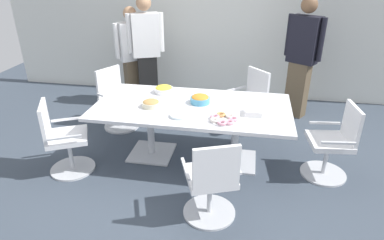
{
  "coord_description": "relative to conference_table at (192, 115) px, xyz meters",
  "views": [
    {
      "loc": [
        0.67,
        -3.71,
        2.38
      ],
      "look_at": [
        0.0,
        0.0,
        0.55
      ],
      "focal_mm": 31.26,
      "sensor_mm": 36.0,
      "label": 1
    }
  ],
  "objects": [
    {
      "name": "ground_plane",
      "position": [
        0.0,
        0.0,
        -0.63
      ],
      "size": [
        10.0,
        10.0,
        0.01
      ],
      "primitive_type": "cube",
      "color": "#3D4754"
    },
    {
      "name": "back_wall",
      "position": [
        0.0,
        2.4,
        0.77
      ],
      "size": [
        8.0,
        0.1,
        2.8
      ],
      "primitive_type": "cube",
      "color": "silver",
      "rests_on": "ground"
    },
    {
      "name": "conference_table",
      "position": [
        0.0,
        0.0,
        0.0
      ],
      "size": [
        2.4,
        1.2,
        0.75
      ],
      "color": "silver",
      "rests_on": "ground"
    },
    {
      "name": "office_chair_0",
      "position": [
        0.69,
        1.0,
        -0.22
      ],
      "size": [
        0.76,
        0.76,
        0.91
      ],
      "rotation": [
        0.0,
        0.0,
        -3.96
      ],
      "color": "silver",
      "rests_on": "ground"
    },
    {
      "name": "office_chair_1",
      "position": [
        -1.29,
        0.72,
        -0.22
      ],
      "size": [
        0.73,
        0.73,
        0.91
      ],
      "rotation": [
        0.0,
        0.0,
        -2.06
      ],
      "color": "silver",
      "rests_on": "ground"
    },
    {
      "name": "office_chair_2",
      "position": [
        -1.47,
        -0.56,
        -0.22
      ],
      "size": [
        0.72,
        0.72,
        0.91
      ],
      "rotation": [
        0.0,
        0.0,
        -1.11
      ],
      "color": "silver",
      "rests_on": "ground"
    },
    {
      "name": "office_chair_3",
      "position": [
        0.39,
        -1.07,
        -0.22
      ],
      "size": [
        0.7,
        0.7,
        0.91
      ],
      "rotation": [
        0.0,
        0.0,
        0.37
      ],
      "color": "silver",
      "rests_on": "ground"
    },
    {
      "name": "office_chair_4",
      "position": [
        1.7,
        -0.09,
        -0.22
      ],
      "size": [
        0.6,
        0.6,
        0.91
      ],
      "rotation": [
        0.0,
        0.0,
        1.69
      ],
      "color": "silver",
      "rests_on": "ground"
    },
    {
      "name": "person_standing_0",
      "position": [
        -1.33,
        1.66,
        0.25
      ],
      "size": [
        0.51,
        0.46,
        1.68
      ],
      "rotation": [
        0.0,
        0.0,
        -2.43
      ],
      "color": "brown",
      "rests_on": "ground"
    },
    {
      "name": "person_standing_1",
      "position": [
        -1.07,
        1.61,
        0.36
      ],
      "size": [
        0.59,
        0.37,
        1.86
      ],
      "rotation": [
        0.0,
        0.0,
        -2.75
      ],
      "color": "black",
      "rests_on": "ground"
    },
    {
      "name": "person_standing_2",
      "position": [
        1.45,
        1.64,
        0.37
      ],
      "size": [
        0.56,
        0.42,
        1.89
      ],
      "rotation": [
        0.0,
        0.0,
        -3.71
      ],
      "color": "brown",
      "rests_on": "ground"
    },
    {
      "name": "snack_bowl_chips_yellow",
      "position": [
        -0.45,
        0.36,
        0.17
      ],
      "size": [
        0.25,
        0.25,
        0.1
      ],
      "color": "white",
      "rests_on": "conference_table"
    },
    {
      "name": "snack_bowl_chips_orange",
      "position": [
        0.09,
        0.09,
        0.18
      ],
      "size": [
        0.24,
        0.24,
        0.11
      ],
      "color": "#4C9EC6",
      "rests_on": "conference_table"
    },
    {
      "name": "snack_bowl_cookies",
      "position": [
        -0.48,
        -0.13,
        0.17
      ],
      "size": [
        0.22,
        0.22,
        0.09
      ],
      "color": "beige",
      "rests_on": "conference_table"
    },
    {
      "name": "donut_platter",
      "position": [
        0.42,
        -0.36,
        0.15
      ],
      "size": [
        0.32,
        0.32,
        0.04
      ],
      "color": "white",
      "rests_on": "conference_table"
    },
    {
      "name": "plate_stack",
      "position": [
        -0.08,
        -0.34,
        0.14
      ],
      "size": [
        0.23,
        0.23,
        0.03
      ],
      "color": "white",
      "rests_on": "conference_table"
    },
    {
      "name": "napkin_pile",
      "position": [
        0.75,
        -0.13,
        0.16
      ],
      "size": [
        0.2,
        0.2,
        0.07
      ],
      "primitive_type": "cube",
      "color": "white",
      "rests_on": "conference_table"
    }
  ]
}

